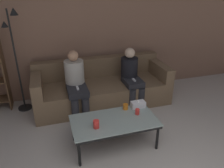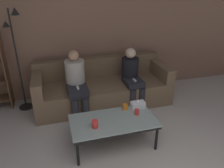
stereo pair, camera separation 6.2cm
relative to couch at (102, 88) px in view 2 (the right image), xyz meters
The scene contains 10 objects.
wall_back 1.14m from the couch, 90.00° to the left, with size 12.00×0.06×2.60m.
couch is the anchor object (origin of this frame).
coffee_table 1.34m from the couch, 96.95° to the right, with size 1.23×0.65×0.43m.
cup_near_left 1.31m from the couch, 80.60° to the right, with size 0.06×0.06×0.09m.
cup_near_right 1.12m from the couch, 85.17° to the right, with size 0.08×0.08×0.09m.
cup_far_center 1.51m from the couch, 107.42° to the right, with size 0.08×0.08×0.11m.
tissue_box 1.16m from the couch, 74.76° to the right, with size 0.22×0.12×0.13m.
standing_lamp 1.71m from the couch, behind, with size 0.31×0.26×1.86m.
seated_person_left_end 0.66m from the couch, 157.45° to the right, with size 0.35×0.73×1.15m.
seated_person_mid_left 0.65m from the couch, 21.81° to the right, with size 0.33×0.65×1.11m.
Camera 2 is at (-0.90, -0.80, 2.21)m, focal length 35.00 mm.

